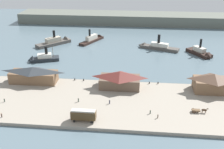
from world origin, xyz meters
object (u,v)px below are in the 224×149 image
Objects in this scene: horse_cart at (199,110)px; ferry_near_quay at (42,58)px; pedestrian_walking_west at (2,115)px; pedestrian_at_waters_edge at (78,100)px; pedestrian_by_tram at (158,116)px; pedestrian_standing_center at (150,112)px; mooring_post_west at (84,80)px; pedestrian_near_west_shed at (4,100)px; ferry_approaching_west at (201,53)px; ferry_moored_east at (94,39)px; ferry_shed_west_terminal at (120,79)px; mooring_post_center_west at (158,83)px; ferry_shed_east_terminal at (213,82)px; ferry_outer_harbor at (57,42)px; pedestrian_near_cart at (110,102)px; ferry_mid_harbor at (155,46)px; mooring_post_center_east at (149,83)px; street_tram at (83,114)px; ferry_shed_central_terminal at (33,74)px; mooring_post_east at (75,79)px.

horse_cart is 87.76m from ferry_near_quay.
pedestrian_at_waters_edge is at bearing 28.37° from pedestrian_walking_west.
pedestrian_by_tram is (-14.90, -5.06, -0.23)m from horse_cart.
pedestrian_standing_center is 37.77m from mooring_post_west.
pedestrian_standing_center is at bearing -40.78° from ferry_near_quay.
ferry_near_quay is (-5.24, 56.59, -0.50)m from pedestrian_walking_west.
ferry_approaching_west is (86.42, 63.24, -0.39)m from pedestrian_near_west_shed.
pedestrian_at_waters_edge is 82.25m from ferry_moored_east.
pedestrian_by_tram is at bearing -5.31° from pedestrian_near_west_shed.
mooring_post_center_west is at bearing 15.72° from ferry_shed_west_terminal.
ferry_shed_east_terminal reaches higher than mooring_post_west.
ferry_shed_west_terminal is at bearing 149.83° from horse_cart.
ferry_moored_east is (-34.58, 87.61, -0.45)m from pedestrian_standing_center.
pedestrian_standing_center is 3.60m from pedestrian_by_tram.
ferry_outer_harbor is 29.76m from ferry_near_quay.
pedestrian_standing_center is 0.90× the size of pedestrian_near_cart.
pedestrian_standing_center is at bearing -2.93° from pedestrian_near_west_shed.
ferry_mid_harbor is (32.60, 69.76, -0.48)m from pedestrian_at_waters_edge.
mooring_post_center_east is (55.94, 21.37, -0.27)m from pedestrian_near_west_shed.
pedestrian_standing_center is at bearing 16.35° from street_tram.
ferry_near_quay is (-44.51, 29.25, -3.40)m from ferry_shed_west_terminal.
mooring_post_center_east is 0.04× the size of ferry_outer_harbor.
pedestrian_near_west_shed is at bearing -176.29° from pedestrian_near_cart.
ferry_approaching_west is (82.48, 73.58, -0.43)m from pedestrian_walking_west.
ferry_shed_east_terminal reaches higher than ferry_shed_central_terminal.
pedestrian_near_cart is at bearing -129.58° from mooring_post_center_east.
mooring_post_west is (-13.74, 18.82, -0.33)m from pedestrian_near_cart.
mooring_post_center_west is (-13.33, 22.00, -0.48)m from horse_cart.
ferry_shed_west_terminal is 10.87× the size of pedestrian_near_west_shed.
ferry_shed_east_terminal is 55.32m from mooring_post_west.
pedestrian_near_cart is at bearing -23.69° from ferry_shed_central_terminal.
pedestrian_near_west_shed is 0.09× the size of ferry_near_quay.
pedestrian_near_cart is (35.35, -15.51, -2.84)m from ferry_shed_central_terminal.
ferry_shed_east_terminal is at bearing 0.23° from ferry_shed_west_terminal.
mooring_post_west and mooring_post_east have the same top height.
ferry_near_quay is at bearing -169.04° from ferry_approaching_west.
ferry_near_quay is (-34.15, 55.78, -2.18)m from street_tram.
pedestrian_at_waters_edge is 1.89× the size of mooring_post_east.
horse_cart is at bearing -4.07° from pedestrian_at_waters_edge.
ferry_shed_west_terminal is 27.11m from pedestrian_by_tram.
pedestrian_near_cart reaches higher than mooring_post_center_west.
ferry_shed_east_terminal is at bearing -69.41° from ferry_mid_harbor.
pedestrian_near_west_shed is at bearing -103.95° from ferry_moored_east.
ferry_shed_west_terminal is 34.63m from horse_cart.
ferry_shed_central_terminal is 39.20m from street_tram.
horse_cart is 3.38× the size of pedestrian_near_cart.
ferry_shed_central_terminal is 1.20× the size of ferry_near_quay.
ferry_shed_west_terminal is at bearing -161.07° from mooring_post_center_east.
pedestrian_near_west_shed is 31.32m from mooring_post_east.
ferry_shed_central_terminal is at bearing 74.30° from pedestrian_near_west_shed.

